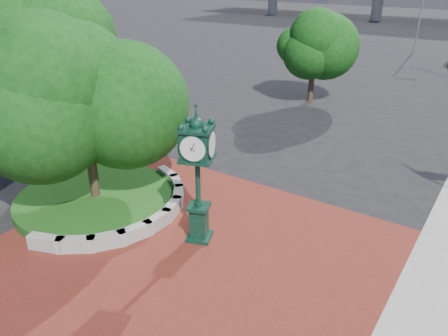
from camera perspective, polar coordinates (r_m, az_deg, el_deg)
ground at (r=14.83m, az=-3.32°, el=-10.00°), size 200.00×200.00×0.00m
plaza at (r=14.20m, az=-5.81°, el=-11.81°), size 12.00×12.00×0.04m
planter_wall at (r=16.24m, az=-11.02°, el=-5.99°), size 2.96×6.77×0.54m
grass_bed at (r=17.80m, az=-16.30°, el=-3.92°), size 6.10×6.10×0.40m
tree_planter at (r=16.46m, az=-17.76°, el=6.91°), size 5.20×5.20×6.33m
tree_northwest at (r=25.55m, az=-20.76°, el=13.50°), size 5.60×5.60×6.93m
tree_street at (r=30.35m, az=11.65°, el=14.42°), size 4.40×4.40×5.45m
post_clock at (r=13.85m, az=-3.46°, el=-0.33°), size 1.21×1.21×4.70m
street_lamp_far at (r=52.95m, az=24.77°, el=19.20°), size 1.99×0.45×8.89m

